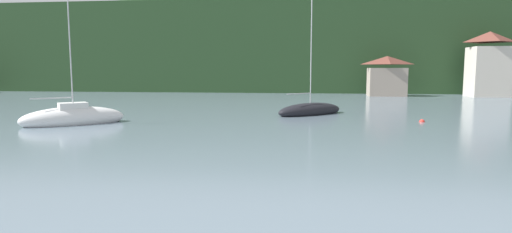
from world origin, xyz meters
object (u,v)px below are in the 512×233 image
Objects in this scene: shore_building_westcentral at (387,77)px; mooring_buoy_near at (422,122)px; sailboat_far_3 at (310,111)px; sailboat_far_1 at (74,118)px; shore_building_central at (488,65)px.

shore_building_westcentral reaches higher than mooring_buoy_near.
shore_building_westcentral is at bearing 84.21° from mooring_buoy_near.
sailboat_far_3 is at bearing -113.39° from shore_building_westcentral.
sailboat_far_1 is 25.39× the size of mooring_buoy_near.
mooring_buoy_near is (29.21, 4.93, -0.52)m from sailboat_far_1.
sailboat_far_3 is 10.73m from mooring_buoy_near.
shore_building_central is (16.30, 0.51, 1.92)m from shore_building_westcentral.
sailboat_far_1 is at bearing -129.24° from shore_building_westcentral.
shore_building_westcentral is at bearing -178.22° from shore_building_central.
shore_building_westcentral is 0.57× the size of sailboat_far_1.
sailboat_far_1 is at bearing -170.41° from mooring_buoy_near.
shore_building_central is at bearing -0.44° from sailboat_far_1.
shore_building_westcentral is 35.53m from mooring_buoy_near.
sailboat_far_3 is (-29.44, -30.89, -4.79)m from shore_building_central.
shore_building_westcentral is at bearing 10.69° from sailboat_far_1.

